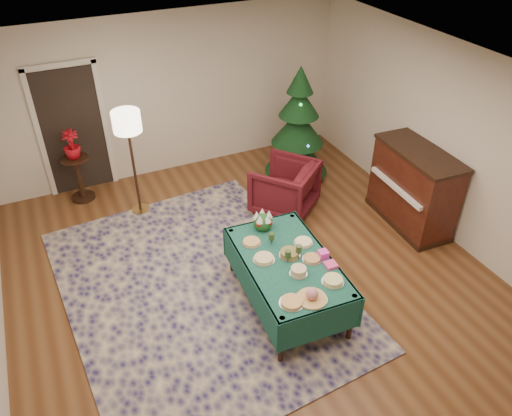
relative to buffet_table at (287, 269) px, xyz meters
name	(u,v)px	position (x,y,z in m)	size (l,w,h in m)	color
room_shell	(260,204)	(-0.22, 0.32, 0.80)	(7.00, 7.00, 7.00)	#593319
doorway	(73,128)	(-1.82, 3.80, 0.55)	(1.08, 0.04, 2.16)	black
rug	(199,286)	(-0.90, 0.71, -0.54)	(3.20, 4.20, 0.02)	#171348
buffet_table	(287,269)	(0.00, 0.00, 0.00)	(1.13, 1.81, 0.68)	black
platter_0	(292,302)	(-0.29, -0.63, 0.16)	(0.27, 0.27, 0.04)	silver
platter_1	(312,296)	(-0.07, -0.67, 0.19)	(0.34, 0.34, 0.15)	silver
platter_2	(333,280)	(0.28, -0.54, 0.16)	(0.25, 0.25, 0.06)	silver
platter_3	(299,271)	(0.00, -0.26, 0.18)	(0.21, 0.21, 0.09)	silver
platter_4	(312,259)	(0.26, -0.11, 0.15)	(0.23, 0.23, 0.04)	silver
platter_5	(264,259)	(-0.25, 0.13, 0.16)	(0.26, 0.26, 0.05)	silver
platter_6	(290,254)	(0.06, 0.07, 0.17)	(0.26, 0.26, 0.07)	silver
platter_7	(303,242)	(0.32, 0.20, 0.15)	(0.24, 0.24, 0.04)	silver
platter_8	(251,242)	(-0.25, 0.47, 0.15)	(0.24, 0.24, 0.04)	silver
goblet_0	(271,238)	(-0.04, 0.36, 0.22)	(0.07, 0.07, 0.16)	#2D471E
goblet_1	(299,251)	(0.15, 0.01, 0.22)	(0.07, 0.07, 0.16)	#2D471E
goblet_2	(288,256)	(-0.01, -0.01, 0.22)	(0.07, 0.07, 0.16)	#2D471E
napkin_stack	(331,265)	(0.40, -0.30, 0.15)	(0.14, 0.14, 0.04)	#EB418B
gift_box	(323,254)	(0.40, -0.12, 0.18)	(0.11, 0.11, 0.09)	#F143C3
centerpiece	(263,221)	(0.00, 0.68, 0.26)	(0.25, 0.25, 0.28)	#1E4C1E
armchair	(284,185)	(0.91, 1.81, -0.10)	(0.87, 0.81, 0.89)	#4E1017
floor_lamp	(128,128)	(-1.15, 2.73, 0.88)	(0.41, 0.41, 1.68)	#A57F3F
side_table	(79,179)	(-1.91, 3.47, -0.18)	(0.42, 0.42, 0.75)	black
potted_plant	(73,150)	(-1.91, 3.47, 0.33)	(0.26, 0.46, 0.26)	#B10C17
christmas_tree	(298,129)	(1.59, 2.66, 0.33)	(1.37, 1.37, 1.95)	black
piano	(413,188)	(2.47, 0.73, 0.05)	(0.73, 1.44, 1.22)	black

